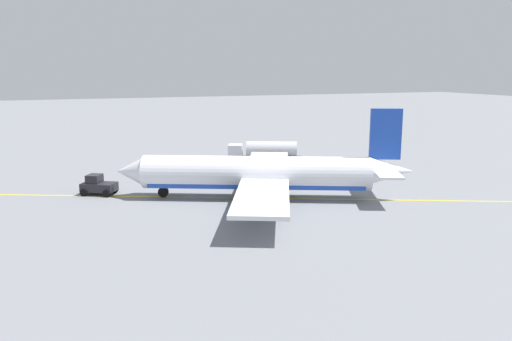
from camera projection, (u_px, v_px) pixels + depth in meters
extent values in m
plane|color=slate|center=(256.00, 198.00, 53.68)|extent=(400.00, 400.00, 0.00)
cylinder|color=white|center=(256.00, 173.00, 53.14)|extent=(23.14, 13.15, 3.53)
cube|color=#1E47B7|center=(256.00, 182.00, 53.33)|extent=(21.67, 12.02, 0.99)
cone|color=white|center=(132.00, 171.00, 53.85)|extent=(4.42, 4.46, 3.39)
cone|color=white|center=(390.00, 171.00, 52.32)|extent=(5.46, 4.66, 3.00)
cube|color=#1E47B7|center=(386.00, 134.00, 51.61)|extent=(3.06, 1.66, 5.20)
cube|color=white|center=(384.00, 170.00, 52.35)|extent=(5.68, 8.64, 0.24)
cube|color=white|center=(265.00, 177.00, 53.17)|extent=(17.04, 29.62, 0.36)
cylinder|color=#1E47B7|center=(255.00, 201.00, 48.37)|extent=(3.78, 3.24, 2.10)
cylinder|color=#1E47B7|center=(260.00, 178.00, 58.55)|extent=(3.78, 3.24, 2.10)
cylinder|color=#4C4C51|center=(163.00, 187.00, 53.99)|extent=(0.24, 0.24, 1.16)
cylinder|color=black|center=(163.00, 192.00, 54.10)|extent=(1.17, 0.82, 1.10)
cylinder|color=#4C4C51|center=(274.00, 194.00, 50.80)|extent=(0.24, 0.24, 1.16)
cylinder|color=black|center=(274.00, 200.00, 50.92)|extent=(1.17, 0.82, 1.10)
cylinder|color=#4C4C51|center=(275.00, 183.00, 55.89)|extent=(0.24, 0.24, 1.16)
cylinder|color=black|center=(275.00, 188.00, 56.01)|extent=(1.17, 0.82, 1.10)
cube|color=#2D2D33|center=(267.00, 158.00, 74.03)|extent=(10.29, 6.37, 0.30)
cube|color=silver|center=(235.00, 151.00, 74.02)|extent=(2.80, 3.00, 2.00)
cube|color=black|center=(229.00, 149.00, 73.98)|extent=(0.95, 1.90, 0.90)
cylinder|color=silver|center=(271.00, 149.00, 73.75)|extent=(7.64, 5.06, 2.30)
cylinder|color=black|center=(238.00, 160.00, 73.00)|extent=(1.15, 0.76, 1.10)
cylinder|color=black|center=(239.00, 157.00, 75.44)|extent=(1.15, 0.76, 1.10)
cylinder|color=black|center=(285.00, 161.00, 72.74)|extent=(1.15, 0.76, 1.10)
cylinder|color=black|center=(285.00, 158.00, 75.19)|extent=(1.15, 0.76, 1.10)
cube|color=#232328|center=(99.00, 187.00, 55.13)|extent=(4.11, 3.58, 0.90)
cube|color=black|center=(94.00, 179.00, 55.04)|extent=(2.03, 2.10, 0.90)
cylinder|color=black|center=(115.00, 189.00, 55.97)|extent=(0.84, 0.67, 0.80)
cylinder|color=black|center=(106.00, 194.00, 54.04)|extent=(0.84, 0.67, 0.80)
cylinder|color=black|center=(93.00, 188.00, 56.41)|extent=(0.84, 0.67, 0.80)
cylinder|color=black|center=(84.00, 193.00, 54.48)|extent=(0.84, 0.67, 0.80)
cube|color=navy|center=(264.00, 169.00, 67.48)|extent=(0.45, 0.34, 0.85)
cube|color=yellow|center=(264.00, 163.00, 67.34)|extent=(0.53, 0.38, 0.60)
sphere|color=tan|center=(264.00, 160.00, 67.25)|extent=(0.24, 0.24, 0.24)
cone|color=#F2590F|center=(150.00, 182.00, 60.08)|extent=(0.51, 0.51, 0.56)
cube|color=yellow|center=(256.00, 198.00, 53.68)|extent=(57.20, 26.47, 0.01)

